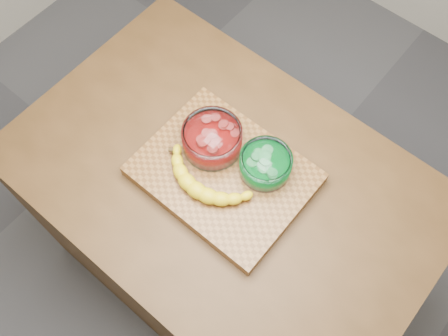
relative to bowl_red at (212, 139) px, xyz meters
The scene contains 6 objects.
ground 0.98m from the bowl_red, 27.98° to the right, with size 3.50×3.50×0.00m, color #515055.
counter 0.53m from the bowl_red, 27.98° to the right, with size 1.20×0.80×0.90m, color #4C3016.
cutting_board 0.10m from the bowl_red, 27.98° to the right, with size 0.45×0.35×0.04m, color brown.
bowl_red is the anchor object (origin of this frame).
bowl_green 0.16m from the bowl_red, 12.42° to the left, with size 0.14×0.14×0.07m.
banana 0.12m from the bowl_red, 60.37° to the right, with size 0.30×0.14×0.04m, color yellow, non-canonical shape.
Camera 1 is at (0.38, -0.46, 2.15)m, focal length 40.00 mm.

